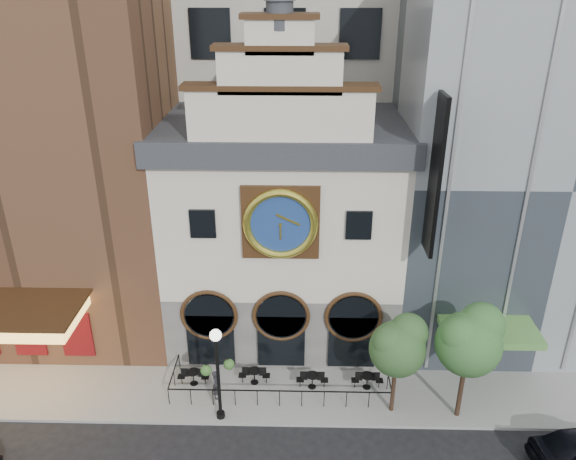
% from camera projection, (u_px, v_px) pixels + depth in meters
% --- Properties ---
extents(ground, '(120.00, 120.00, 0.00)m').
position_uv_depth(ground, '(279.00, 427.00, 25.82)').
color(ground, black).
rests_on(ground, ground).
extents(sidewalk, '(44.00, 5.00, 0.15)m').
position_uv_depth(sidewalk, '(281.00, 389.00, 28.06)').
color(sidewalk, gray).
rests_on(sidewalk, ground).
extents(clock_building, '(12.60, 8.78, 18.65)m').
position_uv_depth(clock_building, '(283.00, 224.00, 30.10)').
color(clock_building, '#605E5B').
rests_on(clock_building, ground).
extents(theater_building, '(14.00, 15.60, 25.00)m').
position_uv_depth(theater_building, '(40.00, 104.00, 29.81)').
color(theater_building, brown).
rests_on(theater_building, ground).
extents(retail_building, '(14.00, 14.40, 20.00)m').
position_uv_depth(retail_building, '(524.00, 152.00, 30.33)').
color(retail_building, gray).
rests_on(retail_building, ground).
extents(cafe_railing, '(10.60, 2.60, 0.90)m').
position_uv_depth(cafe_railing, '(280.00, 380.00, 27.84)').
color(cafe_railing, black).
rests_on(cafe_railing, sidewalk).
extents(bistro_0, '(1.58, 0.68, 0.90)m').
position_uv_depth(bistro_0, '(193.00, 376.00, 28.08)').
color(bistro_0, black).
rests_on(bistro_0, sidewalk).
extents(bistro_1, '(1.58, 0.68, 0.90)m').
position_uv_depth(bistro_1, '(254.00, 375.00, 28.16)').
color(bistro_1, black).
rests_on(bistro_1, sidewalk).
extents(bistro_2, '(1.58, 0.68, 0.90)m').
position_uv_depth(bistro_2, '(312.00, 380.00, 27.86)').
color(bistro_2, black).
rests_on(bistro_2, sidewalk).
extents(bistro_3, '(1.58, 0.68, 0.90)m').
position_uv_depth(bistro_3, '(367.00, 380.00, 27.83)').
color(bistro_3, black).
rests_on(bistro_3, sidewalk).
extents(pedestrian, '(0.42, 0.59, 1.55)m').
position_uv_depth(pedestrian, '(216.00, 384.00, 27.07)').
color(pedestrian, black).
rests_on(pedestrian, sidewalk).
extents(lamppost, '(1.46, 0.94, 4.87)m').
position_uv_depth(lamppost, '(217.00, 365.00, 24.91)').
color(lamppost, black).
rests_on(lamppost, sidewalk).
extents(tree_left, '(2.65, 2.55, 5.10)m').
position_uv_depth(tree_left, '(399.00, 345.00, 25.07)').
color(tree_left, '#382619').
rests_on(tree_left, sidewalk).
extents(tree_right, '(3.03, 2.92, 5.83)m').
position_uv_depth(tree_right, '(470.00, 339.00, 24.55)').
color(tree_right, '#382619').
rests_on(tree_right, sidewalk).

